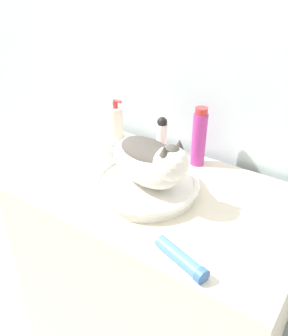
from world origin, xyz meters
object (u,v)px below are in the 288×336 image
soap_pump_bottle (116,122)px  cream_tube (181,259)px  cat (150,160)px  deodorant_stick (162,135)px  faucet (113,151)px  shampoo_bottle_tall (199,138)px

soap_pump_bottle → cream_tube: soap_pump_bottle is taller
cat → cream_tube: cat is taller
deodorant_stick → cream_tube: (0.35, -0.47, -0.06)m
soap_pump_bottle → cream_tube: size_ratio=1.03×
faucet → cream_tube: size_ratio=0.93×
shampoo_bottle_tall → cream_tube: bearing=-67.0°
cat → faucet: cat is taller
shampoo_bottle_tall → deodorant_stick: bearing=180.0°
shampoo_bottle_tall → soap_pump_bottle: (-0.38, 0.00, -0.04)m
deodorant_stick → cream_tube: size_ratio=0.88×
cat → cream_tube: 0.33m
deodorant_stick → soap_pump_bottle: soap_pump_bottle is taller
cat → deodorant_stick: 0.29m
faucet → shampoo_bottle_tall: 0.31m
faucet → shampoo_bottle_tall: (0.24, 0.20, 0.04)m
shampoo_bottle_tall → soap_pump_bottle: shampoo_bottle_tall is taller
cat → deodorant_stick: (-0.12, 0.26, -0.05)m
shampoo_bottle_tall → deodorant_stick: (-0.16, 0.00, -0.03)m
faucet → soap_pump_bottle: bearing=144.5°
shampoo_bottle_tall → deodorant_stick: 0.16m
shampoo_bottle_tall → cream_tube: shampoo_bottle_tall is taller
cream_tube → soap_pump_bottle: bearing=141.1°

